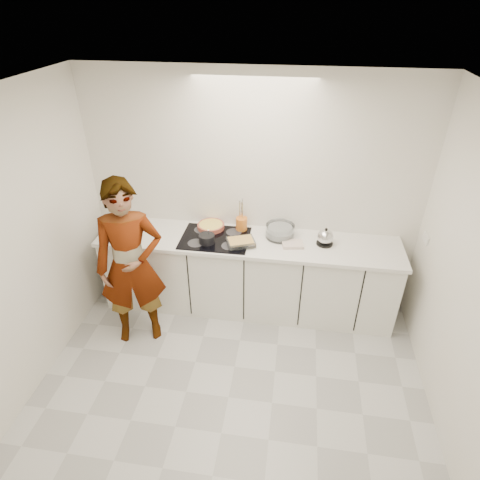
# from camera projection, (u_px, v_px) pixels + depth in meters

# --- Properties ---
(floor) EXTENTS (3.60, 3.20, 0.00)m
(floor) POSITION_uv_depth(u_px,v_px,m) (228.00, 397.00, 3.68)
(floor) COLOR silver
(floor) RESTS_ON ground
(ceiling) EXTENTS (3.60, 3.20, 0.00)m
(ceiling) POSITION_uv_depth(u_px,v_px,m) (222.00, 108.00, 2.30)
(ceiling) COLOR white
(ceiling) RESTS_ON wall_back
(wall_back) EXTENTS (3.60, 0.00, 2.60)m
(wall_back) POSITION_uv_depth(u_px,v_px,m) (252.00, 194.00, 4.33)
(wall_back) COLOR silver
(wall_back) RESTS_ON ground
(wall_left) EXTENTS (0.00, 3.20, 2.60)m
(wall_left) POSITION_uv_depth(u_px,v_px,m) (5.00, 265.00, 3.21)
(wall_left) COLOR silver
(wall_left) RESTS_ON ground
(base_cabinets) EXTENTS (3.20, 0.58, 0.87)m
(base_cabinets) POSITION_uv_depth(u_px,v_px,m) (247.00, 276.00, 4.52)
(base_cabinets) COLOR white
(base_cabinets) RESTS_ON floor
(countertop) EXTENTS (3.24, 0.64, 0.04)m
(countertop) POSITION_uv_depth(u_px,v_px,m) (248.00, 242.00, 4.28)
(countertop) COLOR white
(countertop) RESTS_ON base_cabinets
(hob) EXTENTS (0.72, 0.54, 0.01)m
(hob) POSITION_uv_depth(u_px,v_px,m) (215.00, 238.00, 4.29)
(hob) COLOR black
(hob) RESTS_ON countertop
(tart_dish) EXTENTS (0.32, 0.32, 0.05)m
(tart_dish) POSITION_uv_depth(u_px,v_px,m) (211.00, 226.00, 4.44)
(tart_dish) COLOR #AD4E3C
(tart_dish) RESTS_ON hob
(saucepan) EXTENTS (0.19, 0.19, 0.16)m
(saucepan) POSITION_uv_depth(u_px,v_px,m) (207.00, 239.00, 4.18)
(saucepan) COLOR black
(saucepan) RESTS_ON hob
(baking_dish) EXTENTS (0.33, 0.29, 0.05)m
(baking_dish) POSITION_uv_depth(u_px,v_px,m) (241.00, 242.00, 4.16)
(baking_dish) COLOR silver
(baking_dish) RESTS_ON hob
(mixing_bowl) EXTENTS (0.34, 0.34, 0.14)m
(mixing_bowl) POSITION_uv_depth(u_px,v_px,m) (280.00, 231.00, 4.29)
(mixing_bowl) COLOR silver
(mixing_bowl) RESTS_ON countertop
(tea_towel) EXTENTS (0.24, 0.19, 0.04)m
(tea_towel) POSITION_uv_depth(u_px,v_px,m) (293.00, 244.00, 4.17)
(tea_towel) COLOR white
(tea_towel) RESTS_ON countertop
(kettle) EXTENTS (0.22, 0.22, 0.20)m
(kettle) POSITION_uv_depth(u_px,v_px,m) (325.00, 238.00, 4.16)
(kettle) COLOR black
(kettle) RESTS_ON countertop
(utensil_crock) EXTENTS (0.13, 0.13, 0.16)m
(utensil_crock) POSITION_uv_depth(u_px,v_px,m) (242.00, 224.00, 4.40)
(utensil_crock) COLOR orange
(utensil_crock) RESTS_ON countertop
(cook) EXTENTS (0.76, 0.62, 1.80)m
(cook) POSITION_uv_depth(u_px,v_px,m) (131.00, 265.00, 3.90)
(cook) COLOR white
(cook) RESTS_ON floor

